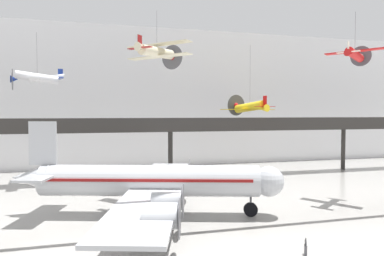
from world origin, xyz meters
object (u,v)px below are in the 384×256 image
suspended_plane_white_twin (37,78)px  suspended_plane_cream_biplane (157,52)px  suspended_plane_yellow_lowwing (250,107)px  info_sign_pedestal (306,248)px  suspended_plane_red_highwing (355,54)px  airliner_silver_main (148,181)px

suspended_plane_white_twin → suspended_plane_cream_biplane: bearing=126.5°
suspended_plane_yellow_lowwing → info_sign_pedestal: 33.12m
suspended_plane_yellow_lowwing → suspended_plane_red_highwing: bearing=177.6°
airliner_silver_main → suspended_plane_cream_biplane: 13.98m
suspended_plane_white_twin → suspended_plane_yellow_lowwing: bearing=170.0°
airliner_silver_main → suspended_plane_cream_biplane: (1.63, 4.97, 12.96)m
airliner_silver_main → suspended_plane_red_highwing: 25.85m
suspended_plane_cream_biplane → suspended_plane_red_highwing: same height
airliner_silver_main → info_sign_pedestal: bearing=-35.6°
airliner_silver_main → info_sign_pedestal: 15.07m
airliner_silver_main → suspended_plane_white_twin: (-12.66, 18.60, 11.18)m
suspended_plane_white_twin → suspended_plane_red_highwing: bearing=142.2°
info_sign_pedestal → suspended_plane_white_twin: bearing=151.8°
airliner_silver_main → info_sign_pedestal: size_ratio=23.40×
suspended_plane_cream_biplane → airliner_silver_main: bearing=-152.7°
airliner_silver_main → suspended_plane_yellow_lowwing: size_ratio=2.61×
suspended_plane_cream_biplane → suspended_plane_red_highwing: bearing=-58.0°
suspended_plane_white_twin → suspended_plane_cream_biplane: suspended_plane_cream_biplane is taller
airliner_silver_main → suspended_plane_red_highwing: suspended_plane_red_highwing is taller
suspended_plane_cream_biplane → info_sign_pedestal: size_ratio=5.35×
suspended_plane_white_twin → suspended_plane_cream_biplane: size_ratio=1.23×
suspended_plane_yellow_lowwing → info_sign_pedestal: size_ratio=8.95×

